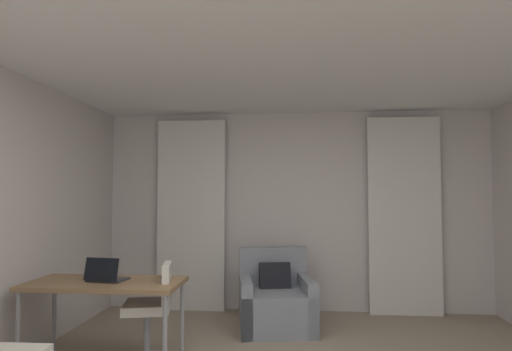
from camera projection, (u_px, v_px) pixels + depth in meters
name	position (u px, v px, depth m)	size (l,w,h in m)	color
wall_window	(295.00, 210.00, 5.61)	(5.12, 0.06, 2.60)	silver
ceiling	(298.00, 15.00, 2.66)	(5.12, 6.12, 0.06)	white
curtain_left_panel	(191.00, 214.00, 5.59)	(0.90, 0.06, 2.50)	silver
curtain_right_panel	(404.00, 215.00, 5.36)	(0.90, 0.06, 2.50)	silver
armchair	(276.00, 302.00, 4.78)	(0.92, 0.93, 0.87)	gray
desk	(105.00, 288.00, 3.78)	(1.36, 0.64, 0.73)	olive
desk_chair	(152.00, 319.00, 3.78)	(0.48, 0.48, 0.88)	gray
laptop	(106.00, 276.00, 3.78)	(0.35, 0.29, 0.22)	#2D2D33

